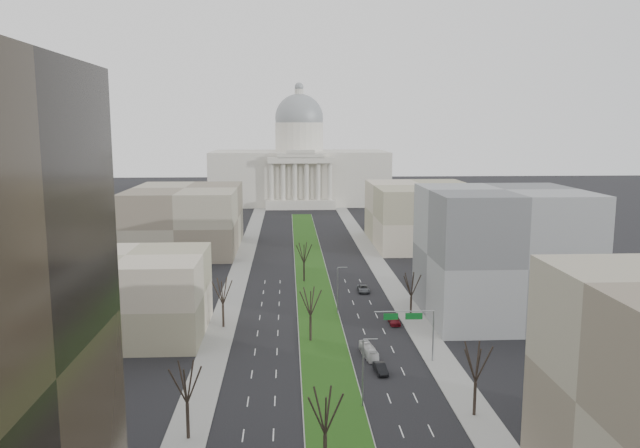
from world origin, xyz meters
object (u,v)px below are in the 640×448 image
object	(u,v)px
car_black	(380,368)
box_van	(369,351)
car_grey_far	(363,289)
car_red	(394,320)

from	to	relation	value
car_black	box_van	size ratio (longest dim) A/B	0.64
car_black	car_grey_far	size ratio (longest dim) A/B	0.82
box_van	car_red	bearing A→B (deg)	59.69
car_red	car_grey_far	bearing A→B (deg)	97.88
car_red	box_van	distance (m)	17.43
car_red	car_grey_far	world-z (taller)	car_grey_far
box_van	car_black	bearing A→B (deg)	-89.67
car_black	car_grey_far	world-z (taller)	car_grey_far
car_red	car_grey_far	xyz separation A→B (m)	(-2.90, 22.15, 0.04)
car_grey_far	car_red	bearing A→B (deg)	-81.70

